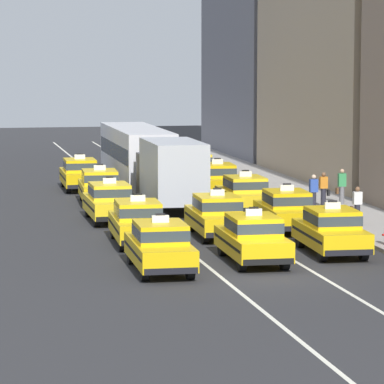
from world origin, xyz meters
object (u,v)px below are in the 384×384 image
(taxi_left_nearest, at_px, (160,246))
(taxi_left_second, at_px, (138,222))
(pedestrian_far_corner, at_px, (324,189))
(taxi_right_nearest, at_px, (331,230))
(taxi_right_sixth, at_px, (171,158))
(taxi_right_second, at_px, (286,210))
(taxi_right_third, at_px, (245,193))
(pedestrian_by_storefront, at_px, (357,206))
(pedestrian_near_crosswalk, at_px, (342,186))
(taxi_left_fourth, at_px, (100,186))
(taxi_center_nearest, at_px, (253,238))
(pedestrian_trailing, at_px, (314,193))
(taxi_right_fourth, at_px, (217,179))
(taxi_right_fifth, at_px, (194,167))
(taxi_left_third, at_px, (109,201))
(taxi_left_fifth, at_px, (80,174))
(box_truck_center_third, at_px, (170,172))
(bus_center_fourth, at_px, (137,154))
(taxi_center_second, at_px, (217,215))

(taxi_left_nearest, height_order, taxi_left_second, same)
(pedestrian_far_corner, bearing_deg, taxi_left_nearest, -126.46)
(taxi_right_nearest, bearing_deg, taxi_right_sixth, 90.09)
(taxi_right_second, height_order, taxi_right_third, same)
(taxi_right_second, xyz_separation_m, pedestrian_by_storefront, (3.05, 0.05, 0.07))
(taxi_right_second, distance_m, pedestrian_near_crosswalk, 8.17)
(taxi_left_fourth, distance_m, taxi_center_nearest, 17.20)
(pedestrian_by_storefront, relative_size, pedestrian_trailing, 0.94)
(taxi_right_fourth, height_order, taxi_right_fifth, same)
(taxi_left_third, relative_size, taxi_right_sixth, 0.98)
(taxi_right_nearest, bearing_deg, taxi_left_fifth, 106.72)
(box_truck_center_third, relative_size, taxi_right_third, 1.52)
(taxi_left_second, bearing_deg, taxi_right_nearest, -28.81)
(taxi_right_third, relative_size, pedestrian_near_crosswalk, 2.77)
(pedestrian_near_crosswalk, bearing_deg, taxi_right_fifth, 111.51)
(bus_center_fourth, distance_m, pedestrian_trailing, 14.06)
(taxi_left_nearest, height_order, taxi_right_nearest, same)
(taxi_center_second, bearing_deg, box_truck_center_third, 92.17)
(taxi_left_third, relative_size, taxi_right_second, 0.98)
(taxi_right_fourth, xyz_separation_m, pedestrian_by_storefront, (3.15, -11.98, 0.07))
(taxi_left_fourth, xyz_separation_m, box_truck_center_third, (2.89, -2.91, 0.90))
(taxi_left_nearest, bearing_deg, taxi_left_second, 88.26)
(taxi_right_sixth, height_order, pedestrian_far_corner, taxi_right_sixth)
(taxi_right_third, bearing_deg, taxi_center_nearest, -103.17)
(taxi_right_fourth, xyz_separation_m, pedestrian_near_crosswalk, (4.78, -5.34, 0.10))
(taxi_left_second, distance_m, taxi_right_sixth, 27.66)
(taxi_left_second, height_order, taxi_center_nearest, same)
(taxi_right_nearest, relative_size, taxi_right_fourth, 1.00)
(taxi_left_fourth, bearing_deg, taxi_center_nearest, -79.56)
(taxi_left_fifth, xyz_separation_m, pedestrian_far_corner, (10.16, -10.27, 0.07))
(taxi_left_fourth, bearing_deg, box_truck_center_third, -45.19)
(taxi_right_nearest, bearing_deg, taxi_center_second, 123.53)
(taxi_center_second, relative_size, taxi_right_third, 1.01)
(taxi_right_fourth, relative_size, taxi_right_fifth, 1.01)
(taxi_left_fifth, distance_m, taxi_right_third, 12.26)
(taxi_center_nearest, height_order, box_truck_center_third, box_truck_center_third)
(taxi_right_third, bearing_deg, taxi_left_fourth, 144.69)
(taxi_left_fifth, distance_m, taxi_right_nearest, 22.93)
(taxi_left_fifth, distance_m, box_truck_center_third, 9.69)
(taxi_left_third, bearing_deg, pedestrian_trailing, 0.70)
(pedestrian_trailing, bearing_deg, bus_center_fourth, 115.08)
(pedestrian_by_storefront, bearing_deg, pedestrian_near_crosswalk, 76.20)
(taxi_left_nearest, distance_m, pedestrian_by_storefront, 12.51)
(box_truck_center_third, relative_size, taxi_right_nearest, 1.51)
(taxi_left_fourth, height_order, pedestrian_by_storefront, taxi_left_fourth)
(taxi_left_nearest, height_order, taxi_left_fifth, same)
(taxi_right_second, bearing_deg, bus_center_fourth, 101.40)
(taxi_right_second, distance_m, pedestrian_by_storefront, 3.06)
(taxi_left_second, relative_size, pedestrian_trailing, 2.75)
(taxi_center_nearest, height_order, taxi_right_fifth, same)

